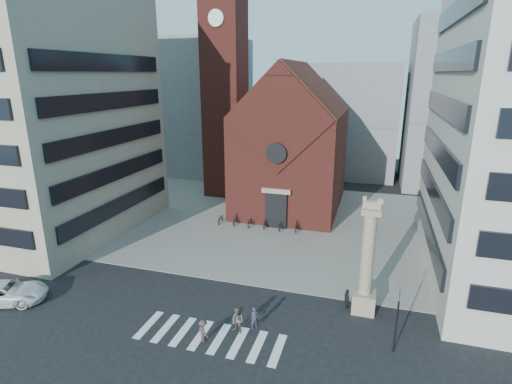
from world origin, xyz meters
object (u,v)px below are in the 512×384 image
at_px(lion_column, 367,268).
at_px(pedestrian_1, 238,321).
at_px(pedestrian_2, 347,299).
at_px(scooter_0, 221,219).
at_px(traffic_light, 397,319).
at_px(white_car, 6,293).
at_px(pedestrian_0, 255,318).

distance_m(lion_column, pedestrian_1, 9.67).
relative_size(lion_column, pedestrian_2, 5.67).
xyz_separation_m(pedestrian_1, scooter_0, (-8.56, 18.47, -0.33)).
bearing_deg(traffic_light, lion_column, 116.46).
height_order(lion_column, scooter_0, lion_column).
bearing_deg(traffic_light, white_car, -174.64).
height_order(pedestrian_2, scooter_0, pedestrian_2).
relative_size(traffic_light, scooter_0, 2.20).
height_order(traffic_light, scooter_0, traffic_light).
relative_size(pedestrian_0, pedestrian_1, 0.87).
xyz_separation_m(traffic_light, pedestrian_0, (-8.92, -0.24, -1.51)).
xyz_separation_m(lion_column, scooter_0, (-16.43, 13.46, -2.89)).
distance_m(pedestrian_1, pedestrian_2, 8.35).
xyz_separation_m(traffic_light, scooter_0, (-18.42, 17.46, -1.72)).
xyz_separation_m(traffic_light, pedestrian_1, (-9.86, -1.00, -1.40)).
distance_m(white_car, scooter_0, 22.11).
bearing_deg(scooter_0, pedestrian_1, -69.66).
bearing_deg(lion_column, pedestrian_0, -148.53).
relative_size(lion_column, scooter_0, 4.44).
xyz_separation_m(lion_column, pedestrian_2, (-1.19, 0.00, -2.69)).
distance_m(white_car, pedestrian_1, 17.93).
bearing_deg(scooter_0, pedestrian_0, -66.31).
xyz_separation_m(pedestrian_0, pedestrian_1, (-0.94, -0.76, 0.12)).
bearing_deg(pedestrian_2, traffic_light, -163.73).
xyz_separation_m(white_car, scooter_0, (9.29, 20.06, -0.24)).
bearing_deg(pedestrian_0, traffic_light, -36.42).
relative_size(white_car, pedestrian_0, 3.74).
height_order(white_car, pedestrian_2, white_car).
height_order(lion_column, traffic_light, lion_column).
distance_m(pedestrian_2, scooter_0, 20.34).
bearing_deg(white_car, pedestrian_1, -107.37).
distance_m(lion_column, pedestrian_2, 2.94).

